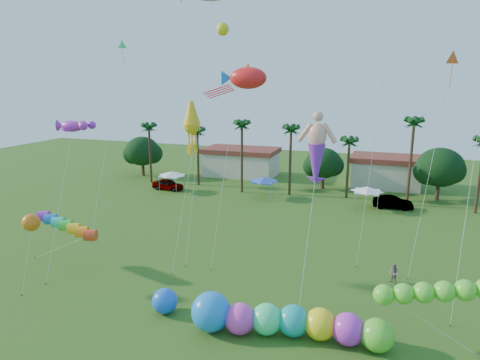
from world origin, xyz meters
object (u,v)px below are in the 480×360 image
(car_a, at_px, (168,184))
(spectator_b, at_px, (394,274))
(caterpillar_inflatable, at_px, (281,321))
(car_b, at_px, (393,202))
(blue_ball, at_px, (165,301))

(car_a, relative_size, spectator_b, 2.87)
(caterpillar_inflatable, bearing_deg, car_b, 70.37)
(car_a, bearing_deg, blue_ball, -147.99)
(car_b, distance_m, spectator_b, 22.21)
(spectator_b, distance_m, blue_ball, 18.49)
(car_b, height_order, blue_ball, blue_ball)
(caterpillar_inflatable, bearing_deg, car_a, 121.02)
(car_b, bearing_deg, spectator_b, 175.12)
(car_a, xyz_separation_m, car_b, (32.30, 1.02, -0.01))
(caterpillar_inflatable, distance_m, blue_ball, 8.54)
(caterpillar_inflatable, bearing_deg, spectator_b, 48.55)
(car_a, height_order, caterpillar_inflatable, caterpillar_inflatable)
(spectator_b, height_order, blue_ball, blue_ball)
(car_a, bearing_deg, car_b, -84.72)
(car_a, distance_m, car_b, 32.32)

